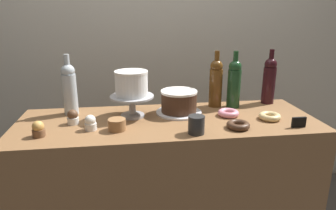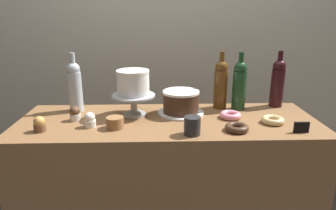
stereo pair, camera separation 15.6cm
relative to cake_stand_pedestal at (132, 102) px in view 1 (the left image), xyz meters
name	(u,v)px [view 1 (the left image)]	position (x,y,z in m)	size (l,w,h in m)	color
back_wall	(152,33)	(0.18, 0.77, 0.30)	(6.00, 0.05, 2.60)	#BCB7A8
display_counter	(168,196)	(0.18, -0.08, -0.54)	(1.54, 0.55, 0.92)	brown
cake_stand_pedestal	(132,102)	(0.00, 0.00, 0.00)	(0.23, 0.23, 0.12)	#B2B2B7
white_layer_cake	(131,83)	(0.00, 0.00, 0.10)	(0.17, 0.17, 0.13)	white
silver_serving_platter	(179,112)	(0.25, 0.02, -0.07)	(0.25, 0.25, 0.01)	white
chocolate_round_cake	(179,101)	(0.25, 0.02, -0.01)	(0.20, 0.20, 0.12)	#3D2619
wine_bottle_clear	(69,88)	(-0.33, 0.09, 0.06)	(0.08, 0.08, 0.33)	#B2BCC1
wine_bottle_amber	(216,82)	(0.49, 0.12, 0.06)	(0.08, 0.08, 0.33)	#5B3814
wine_bottle_green	(234,83)	(0.59, 0.09, 0.06)	(0.08, 0.08, 0.33)	#193D1E
wine_bottle_dark_red	(269,80)	(0.82, 0.14, 0.06)	(0.08, 0.08, 0.33)	black
cupcake_vanilla	(90,123)	(-0.20, -0.16, -0.04)	(0.06, 0.06, 0.07)	white
cupcake_caramel	(38,129)	(-0.42, -0.21, -0.04)	(0.06, 0.06, 0.07)	brown
cupcake_chocolate	(73,117)	(-0.30, -0.07, -0.04)	(0.06, 0.06, 0.07)	white
donut_chocolate	(238,125)	(0.50, -0.24, -0.06)	(0.11, 0.11, 0.03)	#472D1E
donut_glazed	(270,116)	(0.70, -0.14, -0.06)	(0.11, 0.11, 0.03)	#E0C17F
donut_pink	(228,113)	(0.51, -0.06, -0.06)	(0.11, 0.11, 0.03)	pink
cookie_stack	(117,125)	(-0.08, -0.18, -0.05)	(0.08, 0.08, 0.05)	olive
price_sign_chalkboard	(299,122)	(0.79, -0.27, -0.05)	(0.07, 0.01, 0.05)	black
coffee_cup_ceramic	(196,125)	(0.28, -0.28, -0.04)	(0.08, 0.08, 0.09)	#282828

